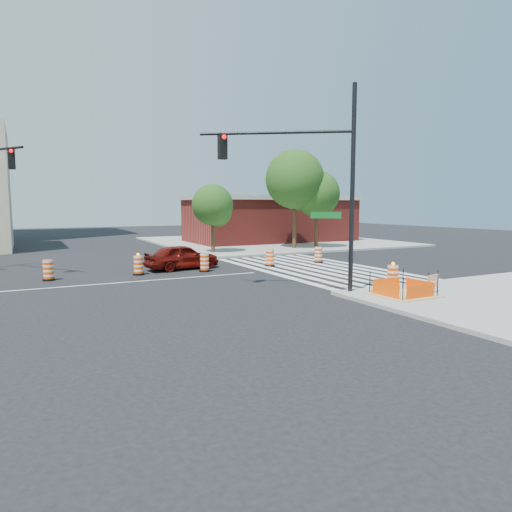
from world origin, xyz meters
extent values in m
plane|color=black|center=(0.00, 0.00, 0.00)|extent=(120.00, 120.00, 0.00)
cube|color=gray|center=(18.00, 18.00, 0.07)|extent=(22.00, 22.00, 0.15)
cube|color=silver|center=(7.80, 0.00, 0.01)|extent=(0.45, 13.50, 0.01)
cube|color=silver|center=(8.70, 0.00, 0.01)|extent=(0.45, 13.50, 0.01)
cube|color=silver|center=(9.60, 0.00, 0.01)|extent=(0.45, 13.50, 0.01)
cube|color=silver|center=(10.50, 0.00, 0.01)|extent=(0.45, 13.50, 0.01)
cube|color=silver|center=(11.40, 0.00, 0.01)|extent=(0.45, 13.50, 0.01)
cube|color=silver|center=(12.30, 0.00, 0.01)|extent=(0.45, 13.50, 0.01)
cube|color=silver|center=(13.20, 0.00, 0.01)|extent=(0.45, 13.50, 0.01)
cube|color=silver|center=(14.10, 0.00, 0.01)|extent=(0.45, 13.50, 0.01)
cube|color=silver|center=(0.00, 0.00, 0.01)|extent=(14.00, 0.12, 0.01)
cube|color=tan|center=(9.00, -9.00, 0.17)|extent=(2.20, 2.20, 0.05)
cube|color=#FF4E05|center=(9.00, -9.90, 0.43)|extent=(1.44, 0.02, 0.55)
cube|color=#FF4E05|center=(9.00, -8.10, 0.43)|extent=(1.44, 0.02, 0.55)
cube|color=#FF4E05|center=(8.10, -9.00, 0.43)|extent=(0.02, 1.44, 0.55)
cube|color=#FF4E05|center=(9.90, -9.00, 0.43)|extent=(0.02, 1.44, 0.55)
cylinder|color=black|center=(8.10, -9.90, 0.60)|extent=(0.04, 0.04, 0.90)
cylinder|color=black|center=(9.90, -9.90, 0.60)|extent=(0.04, 0.04, 0.90)
cylinder|color=black|center=(8.10, -8.10, 0.60)|extent=(0.04, 0.04, 0.90)
cylinder|color=black|center=(9.90, -8.10, 0.60)|extent=(0.04, 0.04, 0.90)
cube|color=maroon|center=(18.00, 18.00, 2.10)|extent=(16.00, 8.00, 4.20)
cube|color=gray|center=(18.00, 18.00, 4.40)|extent=(16.50, 8.50, 0.40)
imported|color=#560B07|center=(3.91, 3.13, 0.73)|extent=(4.48, 2.36, 1.45)
cylinder|color=black|center=(7.72, -7.34, 4.32)|extent=(0.19, 0.19, 8.34)
cylinder|color=black|center=(5.12, -5.60, 6.62)|extent=(5.27, 3.59, 0.13)
cube|color=black|center=(3.30, -4.38, 6.10)|extent=(0.33, 0.29, 1.04)
sphere|color=#FF0C0C|center=(3.30, -4.56, 6.46)|extent=(0.19, 0.19, 0.19)
cube|color=#0C591E|center=(6.86, -6.76, 3.28)|extent=(1.06, 0.73, 0.26)
cube|color=black|center=(-4.52, 3.43, 5.94)|extent=(0.32, 0.28, 1.02)
sphere|color=#FF0C0C|center=(-4.52, 3.25, 6.29)|extent=(0.18, 0.18, 0.18)
cylinder|color=black|center=(9.83, -7.57, 0.20)|extent=(0.57, 0.57, 0.09)
cylinder|color=#FF4605|center=(9.83, -7.57, 0.67)|extent=(0.46, 0.46, 0.90)
sphere|color=#FF990C|center=(9.83, -7.57, 1.19)|extent=(0.15, 0.15, 0.15)
cube|color=#FF4605|center=(10.41, -9.22, 0.78)|extent=(0.76, 0.18, 0.25)
cube|color=#FF4605|center=(10.41, -9.22, 0.49)|extent=(0.76, 0.18, 0.20)
cylinder|color=black|center=(10.08, -9.29, 0.60)|extent=(0.04, 0.04, 0.90)
cylinder|color=black|center=(10.75, -9.16, 0.60)|extent=(0.04, 0.04, 0.90)
cylinder|color=#382314|center=(8.58, 9.99, 1.66)|extent=(0.30, 0.30, 3.31)
sphere|color=#214513|center=(8.58, 9.99, 3.72)|extent=(3.10, 3.10, 3.10)
sphere|color=#214513|center=(9.05, 10.27, 3.21)|extent=(2.28, 2.28, 2.28)
sphere|color=#214513|center=(8.20, 9.80, 3.41)|extent=(2.07, 2.07, 2.07)
cylinder|color=#382314|center=(15.95, 10.19, 2.59)|extent=(0.33, 0.33, 5.17)
sphere|color=#214513|center=(15.95, 10.19, 5.82)|extent=(4.85, 4.85, 4.85)
sphere|color=#214513|center=(16.47, 10.50, 5.01)|extent=(3.55, 3.55, 3.55)
sphere|color=#214513|center=(15.54, 9.98, 5.33)|extent=(3.23, 3.23, 3.23)
cylinder|color=#382314|center=(17.82, 9.72, 2.07)|extent=(0.29, 0.29, 4.13)
sphere|color=#214513|center=(17.82, 9.72, 4.65)|extent=(3.87, 3.87, 3.87)
sphere|color=#214513|center=(18.27, 10.00, 4.00)|extent=(2.84, 2.84, 2.84)
sphere|color=#214513|center=(17.45, 9.54, 4.26)|extent=(2.58, 2.58, 2.58)
cylinder|color=black|center=(-3.19, 2.26, 0.05)|extent=(0.60, 0.60, 0.10)
cylinder|color=#FF4605|center=(-3.19, 2.26, 0.55)|extent=(0.48, 0.48, 0.95)
cylinder|color=black|center=(1.15, 2.06, 0.05)|extent=(0.60, 0.60, 0.10)
cylinder|color=#FF4605|center=(1.15, 2.06, 0.55)|extent=(0.48, 0.48, 0.95)
sphere|color=#FF990C|center=(1.15, 2.06, 1.10)|extent=(0.16, 0.16, 0.16)
cylinder|color=black|center=(4.72, 1.63, 0.05)|extent=(0.60, 0.60, 0.10)
cylinder|color=#FF4605|center=(4.72, 1.63, 0.55)|extent=(0.48, 0.48, 0.95)
cylinder|color=black|center=(9.05, 1.93, 0.05)|extent=(0.60, 0.60, 0.10)
cylinder|color=#FF4605|center=(9.05, 1.93, 0.55)|extent=(0.48, 0.48, 0.95)
cylinder|color=black|center=(12.65, 1.98, 0.05)|extent=(0.60, 0.60, 0.10)
cylinder|color=#FF4605|center=(12.65, 1.98, 0.55)|extent=(0.48, 0.48, 0.95)
camera|label=1|loc=(-4.25, -22.10, 3.67)|focal=32.00mm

